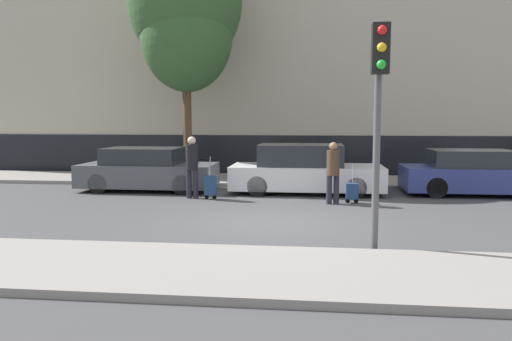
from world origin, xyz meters
TOP-DOWN VIEW (x-y plane):
  - ground_plane at (0.00, 0.00)m, footprint 80.00×80.00m
  - sidewalk_near at (0.00, -3.75)m, footprint 28.00×2.50m
  - sidewalk_far at (0.00, 7.00)m, footprint 28.00×3.00m
  - building_facade at (0.00, 10.77)m, footprint 28.00×3.20m
  - parked_car_0 at (-4.34, 4.47)m, footprint 4.21×1.88m
  - parked_car_1 at (0.64, 4.47)m, footprint 4.59×1.92m
  - parked_car_2 at (5.66, 4.65)m, footprint 4.24×1.80m
  - pedestrian_left at (-2.54, 3.04)m, footprint 0.35×0.34m
  - trolley_left at (-1.99, 2.96)m, footprint 0.34×0.29m
  - pedestrian_right at (1.40, 2.54)m, footprint 0.34×0.34m
  - trolley_right at (1.93, 2.71)m, footprint 0.34×0.29m
  - traffic_light at (1.92, -2.36)m, footprint 0.28×0.47m
  - parked_bicycle at (-3.56, 6.75)m, footprint 1.77×0.06m
  - bare_tree_down_street at (-3.53, 6.51)m, footprint 3.20×3.20m

SIDE VIEW (x-z plane):
  - ground_plane at x=0.00m, z-range 0.00..0.00m
  - sidewalk_near at x=0.00m, z-range 0.00..0.12m
  - sidewalk_far at x=0.00m, z-range 0.00..0.12m
  - trolley_right at x=1.93m, z-range -0.21..0.86m
  - trolley_left at x=-1.99m, z-range -0.21..0.99m
  - parked_bicycle at x=-3.56m, z-range 0.01..0.97m
  - parked_car_2 at x=5.66m, z-range -0.04..1.31m
  - parked_car_0 at x=-4.34m, z-range -0.04..1.31m
  - parked_car_1 at x=0.64m, z-range -0.05..1.43m
  - pedestrian_right at x=1.40m, z-range 0.11..1.76m
  - pedestrian_left at x=-2.54m, z-range 0.12..1.89m
  - traffic_light at x=1.92m, z-range 0.81..4.59m
  - bare_tree_down_street at x=-3.53m, z-range 1.63..8.61m
  - building_facade at x=0.00m, z-range -0.01..10.61m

